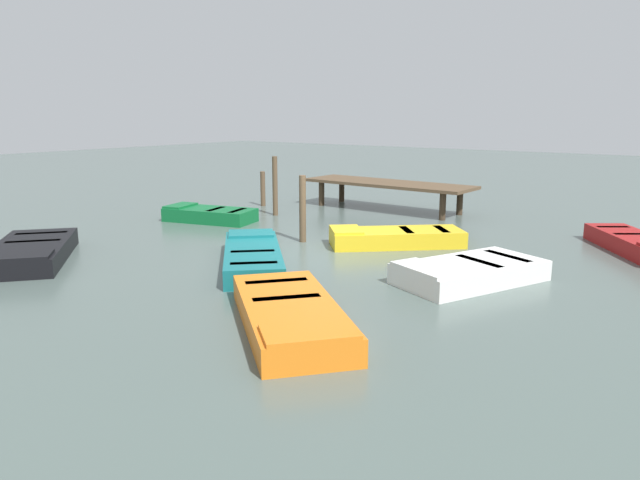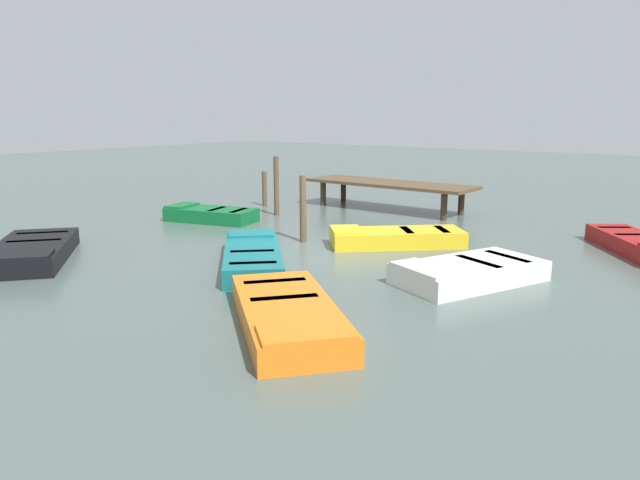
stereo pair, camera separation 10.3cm
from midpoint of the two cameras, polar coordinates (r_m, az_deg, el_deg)
name	(u,v)px [view 2 (the right image)]	position (r m, az deg, el deg)	size (l,w,h in m)	color
ground_plane	(320,255)	(13.72, 0.21, -1.43)	(80.00, 80.00, 0.00)	#4C5B56
dock_segment	(389,185)	(20.02, 6.88, 5.30)	(5.96, 1.95, 0.95)	brown
rowboat_teal	(252,256)	(12.78, -6.38, -1.54)	(3.37, 3.44, 0.46)	#14666B
rowboat_green	(211,214)	(18.18, -10.42, 2.48)	(2.92, 1.82, 0.46)	#0F602D
rowboat_yellow	(396,237)	(14.72, 7.57, 0.27)	(3.21, 3.06, 0.46)	gold
rowboat_white	(469,272)	(11.82, 14.49, -3.01)	(2.52, 3.28, 0.46)	silver
rowboat_red	(637,244)	(15.72, 28.60, -0.37)	(2.73, 3.25, 0.46)	maroon
rowboat_orange	(288,314)	(9.11, -2.82, -7.22)	(3.55, 3.30, 0.46)	orange
rowboat_black	(32,251)	(14.61, -26.03, -0.98)	(3.58, 3.33, 0.46)	black
mooring_piling_far_left	(276,186)	(18.90, -4.11, 5.25)	(0.16, 0.16, 1.89)	brown
mooring_piling_near_right	(264,189)	(20.90, -5.28, 4.99)	(0.17, 0.17, 1.22)	brown
mooring_piling_mid_right	(303,209)	(14.93, -1.46, 3.04)	(0.17, 0.17, 1.71)	brown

